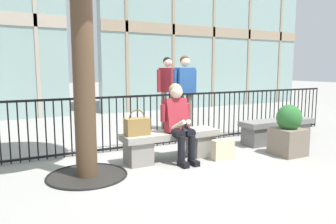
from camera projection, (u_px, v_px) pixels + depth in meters
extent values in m
plane|color=gray|center=(171.00, 159.00, 5.08)|extent=(60.00, 60.00, 0.00)
cube|color=gray|center=(171.00, 135.00, 5.03)|extent=(1.60, 0.44, 0.10)
cube|color=gray|center=(138.00, 153.00, 4.80)|extent=(0.36, 0.37, 0.35)
cube|color=gray|center=(200.00, 145.00, 5.31)|extent=(0.36, 0.37, 0.35)
cylinder|color=black|center=(175.00, 132.00, 4.85)|extent=(0.15, 0.40, 0.15)
cylinder|color=black|center=(181.00, 151.00, 4.70)|extent=(0.11, 0.11, 0.45)
cube|color=black|center=(183.00, 164.00, 4.68)|extent=(0.09, 0.22, 0.08)
cylinder|color=black|center=(185.00, 131.00, 4.93)|extent=(0.15, 0.40, 0.15)
cylinder|color=black|center=(192.00, 150.00, 4.79)|extent=(0.11, 0.11, 0.45)
cube|color=black|center=(194.00, 162.00, 4.76)|extent=(0.09, 0.22, 0.08)
cube|color=maroon|center=(176.00, 115.00, 4.98)|extent=(0.36, 0.30, 0.55)
cylinder|color=maroon|center=(163.00, 113.00, 4.87)|extent=(0.08, 0.08, 0.26)
cylinder|color=beige|center=(178.00, 125.00, 4.76)|extent=(0.16, 0.28, 0.20)
cylinder|color=maroon|center=(188.00, 111.00, 5.07)|extent=(0.08, 0.08, 0.26)
cylinder|color=beige|center=(187.00, 125.00, 4.84)|extent=(0.16, 0.28, 0.20)
cube|color=black|center=(185.00, 127.00, 4.75)|extent=(0.07, 0.10, 0.13)
sphere|color=beige|center=(176.00, 92.00, 4.91)|extent=(0.20, 0.20, 0.20)
sphere|color=#997F59|center=(175.00, 90.00, 4.93)|extent=(0.20, 0.20, 0.20)
cube|color=olive|center=(137.00, 127.00, 4.73)|extent=(0.36, 0.19, 0.26)
torus|color=brown|center=(137.00, 118.00, 4.71)|extent=(0.25, 0.02, 0.25)
cube|color=beige|center=(223.00, 149.00, 5.05)|extent=(0.37, 0.13, 0.32)
torus|color=#685E4C|center=(225.00, 139.00, 4.99)|extent=(0.18, 0.01, 0.18)
torus|color=#685E4C|center=(221.00, 138.00, 5.07)|extent=(0.18, 0.01, 0.18)
cylinder|color=#6B6051|center=(181.00, 116.00, 6.70)|extent=(0.13, 0.13, 0.90)
cube|color=black|center=(182.00, 136.00, 6.72)|extent=(0.09, 0.22, 0.06)
cylinder|color=#6B6051|center=(189.00, 115.00, 6.79)|extent=(0.13, 0.13, 0.90)
cube|color=black|center=(190.00, 135.00, 6.81)|extent=(0.09, 0.22, 0.06)
cube|color=#234C8C|center=(185.00, 81.00, 6.65)|extent=(0.38, 0.22, 0.56)
cylinder|color=#234C8C|center=(175.00, 82.00, 6.54)|extent=(0.08, 0.08, 0.52)
cylinder|color=#234C8C|center=(194.00, 82.00, 6.76)|extent=(0.08, 0.08, 0.52)
sphere|color=beige|center=(185.00, 62.00, 6.60)|extent=(0.20, 0.20, 0.20)
sphere|color=#472816|center=(185.00, 60.00, 6.61)|extent=(0.20, 0.20, 0.20)
cylinder|color=#6B6051|center=(164.00, 111.00, 7.45)|extent=(0.13, 0.13, 0.90)
cube|color=black|center=(165.00, 129.00, 7.47)|extent=(0.09, 0.22, 0.06)
cylinder|color=#6B6051|center=(171.00, 111.00, 7.54)|extent=(0.13, 0.13, 0.90)
cube|color=black|center=(172.00, 128.00, 7.56)|extent=(0.09, 0.22, 0.06)
cube|color=maroon|center=(168.00, 80.00, 7.40)|extent=(0.35, 0.44, 0.56)
cylinder|color=maroon|center=(159.00, 81.00, 7.29)|extent=(0.08, 0.08, 0.52)
cylinder|color=maroon|center=(177.00, 81.00, 7.51)|extent=(0.08, 0.08, 0.52)
sphere|color=beige|center=(168.00, 63.00, 7.35)|extent=(0.20, 0.20, 0.20)
sphere|color=black|center=(167.00, 61.00, 7.36)|extent=(0.20, 0.20, 0.20)
cylinder|color=black|center=(9.00, 132.00, 4.77)|extent=(0.02, 0.02, 0.97)
cylinder|color=black|center=(19.00, 132.00, 4.83)|extent=(0.02, 0.02, 0.97)
cylinder|color=black|center=(28.00, 131.00, 4.89)|extent=(0.02, 0.02, 0.97)
cylinder|color=black|center=(37.00, 130.00, 4.95)|extent=(0.02, 0.02, 0.97)
cylinder|color=black|center=(46.00, 129.00, 5.01)|extent=(0.02, 0.02, 0.97)
cylinder|color=black|center=(54.00, 129.00, 5.07)|extent=(0.02, 0.02, 0.97)
cylinder|color=black|center=(63.00, 128.00, 5.13)|extent=(0.02, 0.02, 0.97)
cylinder|color=black|center=(71.00, 127.00, 5.19)|extent=(0.02, 0.02, 0.97)
cylinder|color=black|center=(79.00, 127.00, 5.25)|extent=(0.02, 0.02, 0.97)
cylinder|color=black|center=(87.00, 126.00, 5.31)|extent=(0.02, 0.02, 0.97)
cylinder|color=black|center=(95.00, 125.00, 5.37)|extent=(0.02, 0.02, 0.97)
cylinder|color=black|center=(102.00, 125.00, 5.43)|extent=(0.02, 0.02, 0.97)
cylinder|color=black|center=(110.00, 124.00, 5.49)|extent=(0.02, 0.02, 0.97)
cylinder|color=black|center=(117.00, 124.00, 5.55)|extent=(0.02, 0.02, 0.97)
cylinder|color=black|center=(124.00, 123.00, 5.61)|extent=(0.02, 0.02, 0.97)
cylinder|color=black|center=(131.00, 122.00, 5.66)|extent=(0.02, 0.02, 0.97)
cylinder|color=black|center=(138.00, 122.00, 5.72)|extent=(0.02, 0.02, 0.97)
cylinder|color=black|center=(144.00, 121.00, 5.78)|extent=(0.02, 0.02, 0.97)
cylinder|color=black|center=(151.00, 121.00, 5.84)|extent=(0.02, 0.02, 0.97)
cylinder|color=black|center=(157.00, 120.00, 5.90)|extent=(0.02, 0.02, 0.97)
cylinder|color=black|center=(163.00, 120.00, 5.96)|extent=(0.02, 0.02, 0.97)
cylinder|color=black|center=(169.00, 119.00, 6.02)|extent=(0.02, 0.02, 0.97)
cylinder|color=black|center=(175.00, 119.00, 6.08)|extent=(0.02, 0.02, 0.97)
cylinder|color=black|center=(181.00, 118.00, 6.14)|extent=(0.02, 0.02, 0.97)
cylinder|color=black|center=(187.00, 118.00, 6.20)|extent=(0.02, 0.02, 0.97)
cylinder|color=black|center=(193.00, 117.00, 6.26)|extent=(0.02, 0.02, 0.97)
cylinder|color=black|center=(198.00, 117.00, 6.32)|extent=(0.02, 0.02, 0.97)
cylinder|color=black|center=(204.00, 116.00, 6.38)|extent=(0.02, 0.02, 0.97)
cylinder|color=black|center=(209.00, 116.00, 6.44)|extent=(0.02, 0.02, 0.97)
cylinder|color=black|center=(214.00, 116.00, 6.50)|extent=(0.02, 0.02, 0.97)
cylinder|color=black|center=(219.00, 115.00, 6.56)|extent=(0.02, 0.02, 0.97)
cylinder|color=black|center=(224.00, 115.00, 6.62)|extent=(0.02, 0.02, 0.97)
cylinder|color=black|center=(229.00, 114.00, 6.68)|extent=(0.02, 0.02, 0.97)
cylinder|color=black|center=(234.00, 114.00, 6.74)|extent=(0.02, 0.02, 0.97)
cylinder|color=black|center=(239.00, 113.00, 6.80)|extent=(0.02, 0.02, 0.97)
cylinder|color=black|center=(244.00, 113.00, 6.86)|extent=(0.02, 0.02, 0.97)
cylinder|color=black|center=(248.00, 113.00, 6.92)|extent=(0.02, 0.02, 0.97)
cylinder|color=black|center=(253.00, 112.00, 6.98)|extent=(0.02, 0.02, 0.97)
cylinder|color=black|center=(257.00, 112.00, 7.04)|extent=(0.02, 0.02, 0.97)
cylinder|color=black|center=(262.00, 112.00, 7.10)|extent=(0.02, 0.02, 0.97)
cylinder|color=black|center=(266.00, 111.00, 7.16)|extent=(0.02, 0.02, 0.97)
cylinder|color=black|center=(270.00, 111.00, 7.22)|extent=(0.02, 0.02, 0.97)
cylinder|color=black|center=(274.00, 111.00, 7.28)|extent=(0.02, 0.02, 0.97)
cylinder|color=black|center=(278.00, 110.00, 7.34)|extent=(0.02, 0.02, 0.97)
cylinder|color=black|center=(282.00, 110.00, 7.40)|extent=(0.02, 0.02, 0.97)
cylinder|color=black|center=(286.00, 110.00, 7.46)|extent=(0.02, 0.02, 0.97)
cylinder|color=black|center=(290.00, 109.00, 7.52)|extent=(0.02, 0.02, 0.97)
cylinder|color=black|center=(294.00, 109.00, 7.58)|extent=(0.02, 0.02, 0.97)
cylinder|color=black|center=(298.00, 109.00, 7.64)|extent=(0.02, 0.02, 0.97)
cylinder|color=black|center=(302.00, 108.00, 7.70)|extent=(0.02, 0.02, 0.97)
cylinder|color=black|center=(305.00, 108.00, 7.76)|extent=(0.02, 0.02, 0.97)
cylinder|color=black|center=(309.00, 108.00, 7.82)|extent=(0.02, 0.02, 0.97)
cylinder|color=black|center=(312.00, 107.00, 7.88)|extent=(0.02, 0.02, 0.97)
cylinder|color=black|center=(316.00, 107.00, 7.94)|extent=(0.02, 0.02, 0.97)
cube|color=black|center=(148.00, 144.00, 5.87)|extent=(9.23, 0.04, 0.04)
cube|color=black|center=(147.00, 96.00, 5.75)|extent=(9.23, 0.04, 0.04)
cylinder|color=black|center=(87.00, 176.00, 4.27)|extent=(1.05, 1.05, 0.01)
torus|color=black|center=(87.00, 175.00, 4.27)|extent=(1.08, 1.08, 0.03)
cylinder|color=#4C3826|center=(83.00, 48.00, 4.04)|extent=(0.28, 0.28, 3.40)
cube|color=slate|center=(277.00, 122.00, 6.20)|extent=(1.60, 0.44, 0.10)
cube|color=#605E5B|center=(255.00, 136.00, 5.97)|extent=(0.36, 0.37, 0.35)
cube|color=#605E5B|center=(296.00, 131.00, 6.49)|extent=(0.36, 0.37, 0.35)
cube|color=#726656|center=(288.00, 142.00, 5.31)|extent=(0.48, 0.48, 0.45)
ellipsoid|color=#28602B|center=(289.00, 118.00, 5.26)|extent=(0.41, 0.41, 0.44)
cube|color=gray|center=(214.00, 32.00, 11.79)|extent=(8.58, 0.04, 0.36)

